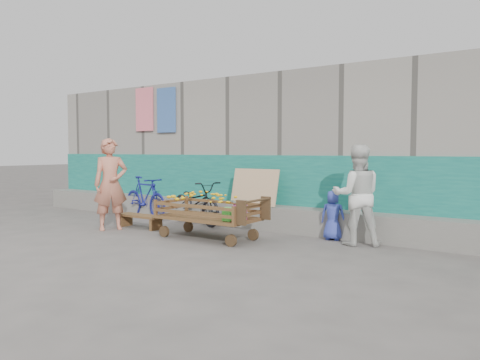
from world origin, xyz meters
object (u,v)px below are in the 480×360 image
Objects in this scene: bicycle_dark at (196,202)px; bench at (141,218)px; child at (333,215)px; bicycle_blue at (145,197)px; banana_cart at (206,207)px; vendor_man at (111,184)px; woman at (357,195)px.

bench is at bearing 168.95° from bicycle_dark.
child is 4.45m from bicycle_blue.
bicycle_blue reaches higher than banana_cart.
vendor_man is 4.50m from woman.
woman is at bearing -81.55° from bicycle_blue.
banana_cart is 2.13m from child.
vendor_man is 1.08× the size of woman.
woman reaches higher than bicycle_blue.
banana_cart is 1.62m from bicycle_dark.
woman is at bearing 11.71° from bench.
vendor_man is (-0.31, -0.44, 0.67)m from bench.
banana_cart is 2.87m from bicycle_blue.
bench is 0.60× the size of vendor_man.
child is (-0.47, 0.17, -0.38)m from woman.
woman is at bearing 148.56° from child.
woman is 4.94m from bicycle_blue.
bicycle_dark is (-3.46, 0.17, -0.36)m from woman.
bicycle_dark is (0.54, 1.00, 0.25)m from bench.
bicycle_dark is (-2.99, 0.01, 0.02)m from child.
child is at bearing -72.82° from bicycle_dark.
bicycle_dark is at bearing -12.00° from child.
bicycle_blue is at bearing -30.41° from woman.
bench is at bearing 176.39° from banana_cart.
banana_cart is 2.48m from woman.
banana_cart is 1.75m from bench.
vendor_man is 2.06× the size of child.
bicycle_dark is 1.09× the size of bicycle_blue.
banana_cart is 1.82× the size of bench.
vendor_man is at bearing -146.63° from bicycle_blue.
child is (3.84, 1.44, -0.44)m from vendor_man.
child is 2.99m from bicycle_dark.
woman is at bearing -43.13° from vendor_man.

